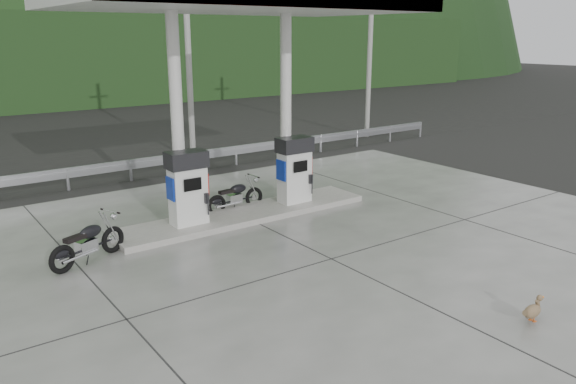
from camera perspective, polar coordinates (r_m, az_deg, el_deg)
ground at (r=12.82m, az=1.54°, el=-5.51°), size 160.00×160.00×0.00m
forecourt_apron at (r=12.82m, az=1.54°, el=-5.46°), size 18.00×14.00×0.02m
pump_island at (r=14.74m, az=-4.37°, el=-2.29°), size 7.00×1.40×0.15m
gas_pump_left at (r=13.73m, az=-10.14°, el=0.40°), size 0.95×0.55×1.80m
gas_pump_right at (r=15.33m, az=0.66°, el=2.26°), size 0.95×0.55×1.80m
canopy_column_left at (r=13.76m, az=-11.20°, el=7.19°), size 0.30×0.30×5.00m
canopy_column_right at (r=15.36m, az=-0.22°, el=8.36°), size 0.30×0.30×5.00m
canopy_roof at (r=14.04m, az=-4.84°, el=18.65°), size 8.50×5.00×0.40m
guardrail at (r=19.34m, az=-13.00°, el=3.60°), size 26.00×0.16×1.42m
road at (r=22.69m, az=-16.39°, el=3.29°), size 60.00×7.00×0.01m
utility_pole_b at (r=21.14m, az=-10.10°, el=13.76°), size 0.22×0.22×8.00m
utility_pole_c at (r=26.36m, az=8.32°, el=14.19°), size 0.22×0.22×8.00m
tree_band at (r=40.18m, az=-25.98°, el=11.86°), size 80.00×6.00×6.00m
motorcycle_left at (r=12.47m, az=-19.65°, el=-4.92°), size 1.86×1.22×0.84m
motorcycle_right at (r=15.22m, az=-5.34°, el=-0.48°), size 1.68×0.62×0.78m
duck at (r=10.36m, az=23.56°, el=-11.08°), size 0.51×0.17×0.36m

